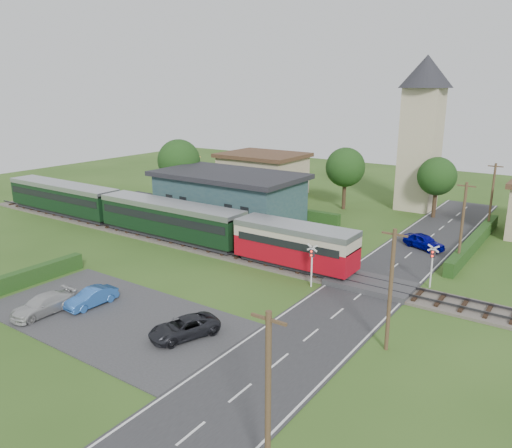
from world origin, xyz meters
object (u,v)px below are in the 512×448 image
Objects in this scene: station_building at (229,196)px; crossing_signal_near at (312,259)px; car_park_silver at (43,305)px; crossing_signal_far at (432,260)px; car_park_blue at (92,297)px; equipment_hut at (138,205)px; church_tower at (422,122)px; house_west at (263,173)px; train at (147,214)px; car_park_dark at (184,328)px; pedestrian_near at (265,237)px; car_on_road at (424,241)px; pedestrian_far at (161,214)px.

crossing_signal_near is at bearing -34.81° from station_building.
car_park_silver is (4.52, -25.29, -2.01)m from station_building.
station_building is at bearing 164.37° from crossing_signal_far.
equipment_hut is at bearing 132.33° from car_park_blue.
equipment_hut is at bearing -135.25° from church_tower.
crossing_signal_near is (21.40, -25.41, -0.65)m from house_west.
train is 10.42× the size of car_park_dark.
church_tower is at bearing 92.82° from crossing_signal_near.
house_west is at bearing 130.11° from crossing_signal_near.
house_west reaches higher than crossing_signal_near.
pedestrian_near reaches higher than car_park_dark.
pedestrian_near is at bearing 82.81° from car_park_blue.
station_building is at bearing 119.81° from car_on_road.
pedestrian_near is (13.93, -20.26, -1.58)m from house_west.
pedestrian_near is at bearing 128.95° from car_park_dark.
crossing_signal_far reaches higher than car_on_road.
equipment_hut is 22.06m from car_park_blue.
car_park_dark is (-2.35, -11.03, -1.49)m from crossing_signal_near.
pedestrian_far is at bearing -130.78° from church_tower.
house_west is 3.30× the size of crossing_signal_near.
crossing_signal_far reaches higher than car_park_silver.
church_tower reaches higher than car_park_dark.
crossing_signal_near is 21.75m from pedestrian_far.
station_building is at bearing 107.59° from car_park_blue.
station_building is 9.56m from train.
car_park_dark is 2.72× the size of pedestrian_near.
crossing_signal_near is 0.84× the size of car_on_road.
equipment_hut is 33.48m from church_tower.
crossing_signal_near reaches higher than car_on_road.
crossing_signal_far reaches higher than car_park_dark.
car_on_road is 0.93× the size of car_park_silver.
station_building is at bearing 70.44° from train.
house_west is 3.30× the size of crossing_signal_far.
equipment_hut is 20.05m from house_west.
pedestrian_near is 0.92× the size of pedestrian_far.
car_on_road is at bearing 60.73° from car_park_silver.
church_tower is at bearing 110.02° from car_park_dark.
car_park_blue is (6.07, -22.75, -2.03)m from station_building.
station_building is 26.55m from car_park_dark.
crossing_signal_far reaches higher than car_park_blue.
car_park_blue is at bearing 59.44° from car_park_silver.
car_park_silver is (-19.08, -18.69, -1.45)m from crossing_signal_far.
pedestrian_far is at bearing 112.55° from train.
equipment_hut is 25.04m from crossing_signal_near.
station_building is 4.88× the size of crossing_signal_far.
train reaches higher than car_park_dark.
pedestrian_near reaches higher than car_park_silver.
equipment_hut is 0.72× the size of car_park_blue.
car_park_dark is at bearing -57.94° from station_building.
crossing_signal_near is (19.60, -2.41, -0.04)m from train.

